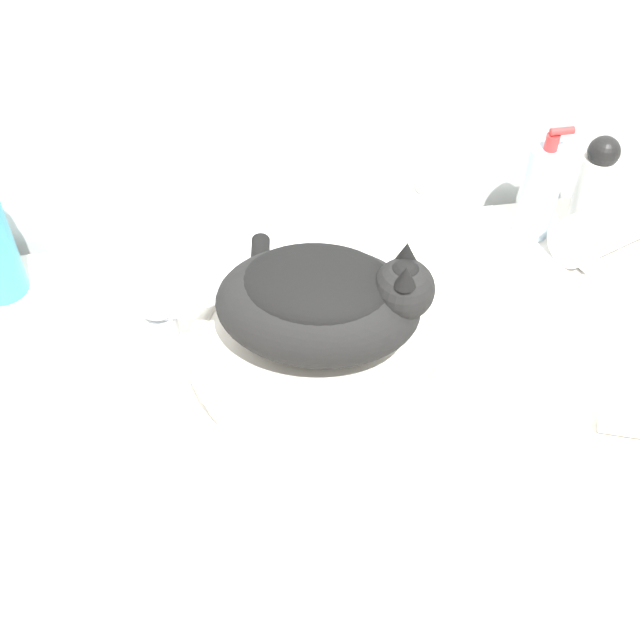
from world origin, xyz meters
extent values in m
cube|color=silver|center=(0.00, 0.60, 1.20)|extent=(8.00, 0.05, 2.40)
cube|color=white|center=(0.00, 0.27, 0.44)|extent=(1.23, 0.54, 0.87)
cylinder|color=white|center=(0.00, 0.24, 0.89)|extent=(0.34, 0.34, 0.04)
torus|color=white|center=(0.00, 0.24, 0.91)|extent=(0.36, 0.36, 0.02)
ellipsoid|color=black|center=(0.00, 0.24, 0.99)|extent=(0.31, 0.25, 0.13)
ellipsoid|color=black|center=(0.00, 0.24, 1.03)|extent=(0.23, 0.20, 0.06)
sphere|color=black|center=(0.11, 0.21, 1.03)|extent=(0.08, 0.08, 0.08)
sphere|color=black|center=(0.11, 0.21, 1.05)|extent=(0.04, 0.04, 0.04)
cone|color=black|center=(0.10, 0.19, 1.07)|extent=(0.03, 0.03, 0.03)
cone|color=black|center=(0.11, 0.23, 1.07)|extent=(0.03, 0.03, 0.03)
cylinder|color=black|center=(-0.07, 0.34, 0.94)|extent=(0.05, 0.20, 0.03)
cylinder|color=silver|center=(-0.21, 0.30, 0.91)|extent=(0.04, 0.04, 0.07)
cylinder|color=silver|center=(-0.16, 0.29, 0.97)|extent=(0.11, 0.06, 0.08)
sphere|color=silver|center=(-0.21, 0.30, 0.97)|extent=(0.06, 0.06, 0.06)
cylinder|color=white|center=(0.49, 0.47, 0.94)|extent=(0.06, 0.06, 0.13)
sphere|color=black|center=(0.49, 0.47, 1.02)|extent=(0.05, 0.05, 0.05)
cylinder|color=silver|center=(0.40, 0.47, 0.95)|extent=(0.06, 0.06, 0.16)
cylinder|color=red|center=(0.40, 0.47, 1.05)|extent=(0.02, 0.02, 0.02)
cylinder|color=red|center=(0.41, 0.47, 1.06)|extent=(0.04, 0.01, 0.01)
cylinder|color=silver|center=(0.21, 0.47, 0.93)|extent=(0.05, 0.05, 0.11)
sphere|color=white|center=(0.21, 0.47, 0.99)|extent=(0.04, 0.04, 0.04)
cylinder|color=silver|center=(0.50, 0.41, 0.91)|extent=(0.20, 0.14, 0.08)
cylinder|color=silver|center=(0.44, 0.39, 0.89)|extent=(0.06, 0.09, 0.03)
camera|label=1|loc=(-0.12, -0.49, 1.73)|focal=45.00mm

